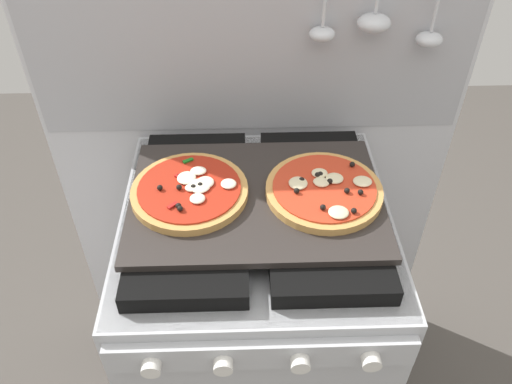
{
  "coord_description": "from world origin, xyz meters",
  "views": [
    {
      "loc": [
        -0.03,
        -0.82,
        1.66
      ],
      "look_at": [
        0.0,
        0.0,
        0.93
      ],
      "focal_mm": 36.31,
      "sensor_mm": 36.0,
      "label": 1
    }
  ],
  "objects_px": {
    "baking_tray": "(256,198)",
    "pizza_left": "(190,190)",
    "pizza_right": "(324,190)",
    "stove": "(256,322)"
  },
  "relations": [
    {
      "from": "baking_tray",
      "to": "pizza_left",
      "type": "xyz_separation_m",
      "value": [
        -0.14,
        0.01,
        0.02
      ]
    },
    {
      "from": "stove",
      "to": "pizza_right",
      "type": "bearing_deg",
      "value": 1.13
    },
    {
      "from": "stove",
      "to": "baking_tray",
      "type": "height_order",
      "value": "baking_tray"
    },
    {
      "from": "baking_tray",
      "to": "pizza_right",
      "type": "relative_size",
      "value": 2.16
    },
    {
      "from": "baking_tray",
      "to": "pizza_right",
      "type": "bearing_deg",
      "value": 0.49
    },
    {
      "from": "stove",
      "to": "pizza_left",
      "type": "xyz_separation_m",
      "value": [
        -0.14,
        0.01,
        0.48
      ]
    },
    {
      "from": "stove",
      "to": "pizza_right",
      "type": "xyz_separation_m",
      "value": [
        0.15,
        0.0,
        0.48
      ]
    },
    {
      "from": "pizza_right",
      "to": "baking_tray",
      "type": "bearing_deg",
      "value": -179.51
    },
    {
      "from": "baking_tray",
      "to": "pizza_left",
      "type": "bearing_deg",
      "value": 177.0
    },
    {
      "from": "pizza_right",
      "to": "stove",
      "type": "bearing_deg",
      "value": -178.87
    }
  ]
}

